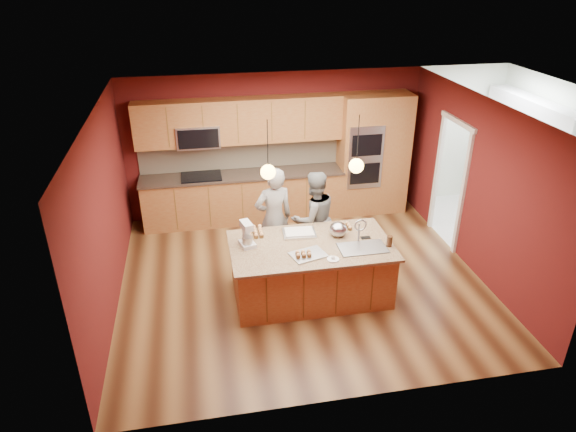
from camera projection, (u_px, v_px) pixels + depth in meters
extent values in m
plane|color=#402211|center=(301.00, 278.00, 8.03)|extent=(5.50, 5.50, 0.00)
plane|color=white|center=(303.00, 108.00, 6.82)|extent=(5.50, 5.50, 0.00)
plane|color=#521313|center=(274.00, 145.00, 9.62)|extent=(5.50, 0.00, 5.50)
plane|color=#521313|center=(353.00, 302.00, 5.23)|extent=(5.50, 0.00, 5.50)
plane|color=#521313|center=(105.00, 216.00, 6.97)|extent=(0.00, 5.00, 5.00)
plane|color=#521313|center=(477.00, 186.00, 7.88)|extent=(0.00, 5.00, 5.00)
cube|color=#9A4C23|center=(244.00, 198.00, 9.66)|extent=(3.70, 0.60, 0.90)
cube|color=#2D221A|center=(243.00, 175.00, 9.44)|extent=(3.74, 0.64, 0.04)
cube|color=beige|center=(240.00, 154.00, 9.56)|extent=(3.70, 0.03, 0.56)
cube|color=#9A4C23|center=(240.00, 121.00, 9.11)|extent=(3.70, 0.36, 0.80)
cube|color=black|center=(201.00, 177.00, 9.29)|extent=(0.72, 0.52, 0.03)
cube|color=#AAACB1|center=(198.00, 136.00, 9.07)|extent=(0.76, 0.40, 0.40)
cube|color=#9A4C23|center=(360.00, 155.00, 9.71)|extent=(0.80, 0.60, 2.30)
cube|color=#AAACB1|center=(366.00, 158.00, 9.43)|extent=(0.66, 0.04, 1.20)
cube|color=#9A4C23|center=(393.00, 153.00, 9.82)|extent=(0.50, 0.60, 2.30)
plane|color=silver|center=(477.00, 224.00, 9.69)|extent=(2.60, 2.60, 0.00)
plane|color=silver|center=(535.00, 153.00, 9.23)|extent=(0.00, 2.70, 2.70)
cube|color=white|center=(532.00, 121.00, 8.93)|extent=(0.35, 2.40, 0.75)
cylinder|color=black|center=(268.00, 146.00, 6.51)|extent=(0.01, 0.01, 0.70)
sphere|color=#FFC752|center=(268.00, 172.00, 6.66)|extent=(0.20, 0.20, 0.20)
cylinder|color=black|center=(358.00, 141.00, 6.70)|extent=(0.01, 0.01, 0.70)
sphere|color=#FFC752|center=(356.00, 166.00, 6.86)|extent=(0.20, 0.20, 0.20)
cube|color=#9A4C23|center=(310.00, 271.00, 7.48)|extent=(2.21, 1.19, 0.81)
cube|color=tan|center=(311.00, 246.00, 7.29)|extent=(2.31, 1.29, 0.04)
cube|color=#AAACB1|center=(362.00, 253.00, 7.23)|extent=(0.66, 0.39, 0.18)
imported|color=black|center=(274.00, 219.00, 8.00)|extent=(0.69, 0.52, 1.70)
imported|color=gray|center=(314.00, 219.00, 8.13)|extent=(0.90, 0.78, 1.58)
cube|color=silver|center=(247.00, 244.00, 7.24)|extent=(0.25, 0.29, 0.06)
cube|color=silver|center=(246.00, 231.00, 7.26)|extent=(0.11, 0.10, 0.25)
cube|color=silver|center=(246.00, 225.00, 7.13)|extent=(0.18, 0.27, 0.10)
cylinder|color=#A9ABB0|center=(247.00, 241.00, 7.17)|extent=(0.14, 0.14, 0.13)
cube|color=silver|center=(299.00, 233.00, 7.55)|extent=(0.50, 0.38, 0.03)
cube|color=silver|center=(299.00, 232.00, 7.54)|extent=(0.43, 0.32, 0.02)
cube|color=#AAACB1|center=(308.00, 255.00, 7.01)|extent=(0.54, 0.45, 0.02)
ellipsoid|color=#A9ABB0|center=(338.00, 229.00, 7.47)|extent=(0.26, 0.26, 0.22)
cylinder|color=white|center=(333.00, 259.00, 6.91)|extent=(0.17, 0.17, 0.01)
cylinder|color=#3B2212|center=(389.00, 241.00, 7.21)|extent=(0.08, 0.08, 0.16)
cube|color=black|center=(366.00, 238.00, 7.45)|extent=(0.14, 0.08, 0.01)
cube|color=silver|center=(523.00, 207.00, 9.19)|extent=(0.77, 0.79, 1.00)
cube|color=silver|center=(496.00, 192.00, 9.91)|extent=(0.65, 0.67, 0.90)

